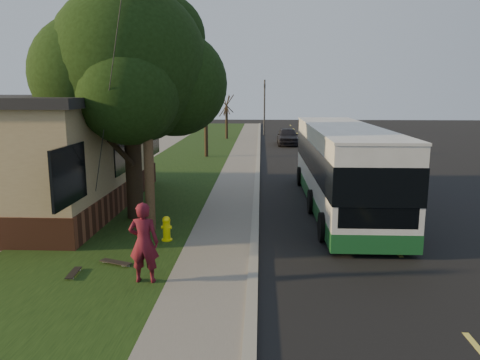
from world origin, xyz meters
The scene contains 17 objects.
ground centered at (0.00, 0.00, 0.00)m, with size 120.00×120.00×0.00m, color black.
road centered at (4.00, 10.00, 0.01)m, with size 8.00×80.00×0.01m, color black.
curb centered at (0.00, 10.00, 0.06)m, with size 0.25×80.00×0.12m, color gray.
sidewalk centered at (-1.00, 10.00, 0.04)m, with size 2.00×80.00×0.08m, color slate.
grass_verge centered at (-4.50, 10.00, 0.04)m, with size 5.00×80.00×0.07m, color black.
fire_hydrant centered at (-2.60, 0.00, 0.43)m, with size 0.32×0.32×0.74m.
utility_pole centered at (-3.31, 0.99, 4.63)m, with size 2.86×3.21×9.07m.
leafy_tree centered at (-4.17, 2.65, 5.17)m, with size 6.30×6.00×7.80m.
bare_tree_near centered at (-3.50, 18.00, 2.15)m, with size 1.38×1.21×4.31m.
bare_tree_far centered at (-3.00, 30.00, 2.00)m, with size 1.38×1.21×4.03m.
traffic_signal centered at (0.50, 34.00, 3.16)m, with size 0.18×0.22×5.50m.
transit_bus centered at (3.26, 4.53, 1.67)m, with size 2.67×11.59×3.14m.
skateboarder centered at (-2.50, -3.04, 1.02)m, with size 0.69×0.45×1.90m, color #54101F.
skateboard_main centered at (-4.32, -2.74, 0.12)m, with size 0.24×0.75×0.07m.
skateboard_spare centered at (-3.51, -2.03, 0.13)m, with size 0.90×0.54×0.08m.
dumpster centered at (-8.84, 9.51, 0.75)m, with size 1.66×1.35×1.42m.
distant_car centered at (2.38, 25.73, 0.72)m, with size 1.70×4.22×1.44m, color black.
Camera 1 is at (0.17, -13.19, 4.44)m, focal length 35.00 mm.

